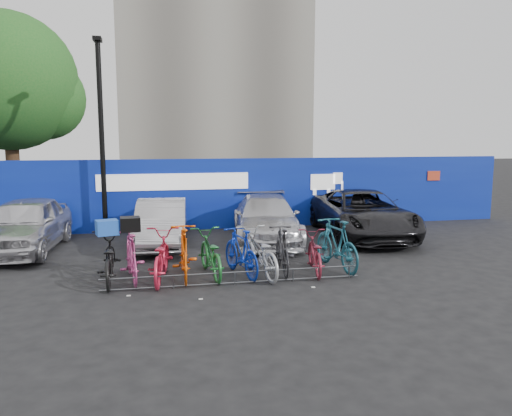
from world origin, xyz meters
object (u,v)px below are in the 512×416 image
object	(u,v)px
bike_6	(259,253)
bike_1	(131,256)
lamppost	(102,132)
bike_0	(108,259)
bike_3	(184,252)
bike_5	(241,252)
car_2	(266,219)
bike_4	(210,254)
tree	(14,85)
bike_2	(161,256)
bike_9	(337,244)
car_0	(25,225)
car_1	(162,223)
bike_7	(282,250)
bike_rack	(235,278)
car_3	(362,214)
bike_8	(314,253)

from	to	relation	value
bike_6	bike_1	bearing A→B (deg)	-13.80
lamppost	bike_0	world-z (taller)	lamppost
bike_3	bike_5	size ratio (longest dim) A/B	1.08
car_2	bike_4	xyz separation A→B (m)	(-2.10, -3.53, -0.16)
tree	bike_2	distance (m)	12.16
bike_5	bike_0	bearing A→B (deg)	-14.24
bike_9	bike_4	bearing A→B (deg)	-8.17
car_0	bike_6	bearing A→B (deg)	-27.95
car_1	bike_3	bearing A→B (deg)	-79.00
bike_3	bike_5	xyz separation A→B (m)	(1.28, -0.04, -0.04)
bike_2	bike_7	xyz separation A→B (m)	(2.78, 0.07, -0.00)
bike_4	bike_2	bearing A→B (deg)	0.99
bike_rack	bike_3	xyz separation A→B (m)	(-1.02, 0.72, 0.44)
bike_3	bike_9	bearing A→B (deg)	-177.70
car_0	car_1	size ratio (longest dim) A/B	1.10
lamppost	bike_3	distance (m)	6.30
car_0	car_1	xyz separation A→B (m)	(3.68, 0.04, -0.09)
car_0	lamppost	bearing A→B (deg)	46.30
bike_5	car_2	bearing A→B (deg)	-124.86
bike_rack	car_3	world-z (taller)	car_3
car_0	car_3	distance (m)	9.93
bike_0	bike_8	bearing A→B (deg)	176.16
car_2	bike_0	world-z (taller)	car_2
lamppost	bike_rack	world-z (taller)	lamppost
bike_5	bike_6	world-z (taller)	bike_5
bike_7	bike_8	world-z (taller)	bike_7
car_0	bike_4	distance (m)	5.84
bike_rack	bike_9	distance (m)	2.74
bike_1	bike_2	distance (m)	0.64
bike_2	bike_0	bearing A→B (deg)	4.68
tree	bike_8	xyz separation A→B (m)	(8.75, -10.05, -4.59)
bike_2	bike_8	bearing A→B (deg)	-173.52
bike_0	bike_1	xyz separation A→B (m)	(0.48, 0.06, 0.02)
bike_3	bike_4	distance (m)	0.59
car_2	bike_6	size ratio (longest dim) A/B	2.29
bike_4	bike_8	size ratio (longest dim) A/B	1.10
tree	car_2	xyz separation A→B (m)	(8.43, -6.33, -4.39)
bike_0	bike_3	xyz separation A→B (m)	(1.63, 0.02, 0.07)
car_1	bike_8	world-z (taller)	car_1
bike_6	lamppost	bearing A→B (deg)	-64.74
bike_7	bike_8	size ratio (longest dim) A/B	1.01
bike_3	lamppost	bearing A→B (deg)	-66.25
car_0	car_2	xyz separation A→B (m)	(6.81, 0.09, -0.07)
tree	car_2	distance (m)	11.42
car_0	car_3	world-z (taller)	car_0
car_3	bike_3	distance (m)	6.83
bike_4	bike_8	world-z (taller)	bike_4
car_0	tree	bearing A→B (deg)	108.26
bike_rack	lamppost	bearing A→B (deg)	118.07
car_2	bike_9	xyz separation A→B (m)	(0.93, -3.54, -0.06)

